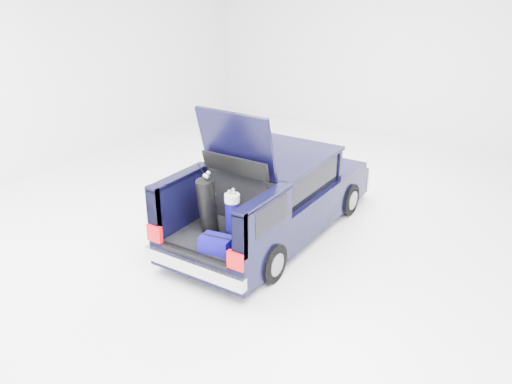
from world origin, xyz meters
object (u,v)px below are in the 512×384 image
Objects in this scene: car at (275,196)px; black_golf_bag at (208,206)px; blue_duffel at (216,244)px; red_suitcase at (263,218)px; blue_golf_bag at (232,214)px.

black_golf_bag is (-0.23, -1.61, 0.38)m from car.
blue_duffel is (0.22, -2.01, 0.04)m from car.
car is at bearing 87.48° from black_golf_bag.
red_suitcase is at bearing 62.77° from blue_duffel.
blue_duffel is (0.45, -0.39, -0.34)m from black_golf_bag.
black_golf_bag reaches higher than blue_duffel.
red_suitcase is 0.86m from black_golf_bag.
blue_golf_bag is (0.14, -1.48, 0.28)m from car.
black_golf_bag is at bearing -151.90° from blue_golf_bag.
red_suitcase is 0.87m from blue_duffel.
blue_golf_bag is at bearing 90.47° from blue_duffel.
black_golf_bag is 1.29× the size of blue_golf_bag.
red_suitcase is 0.73× the size of blue_golf_bag.
car is 4.66× the size of black_golf_bag.
car is at bearing 88.01° from blue_duffel.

